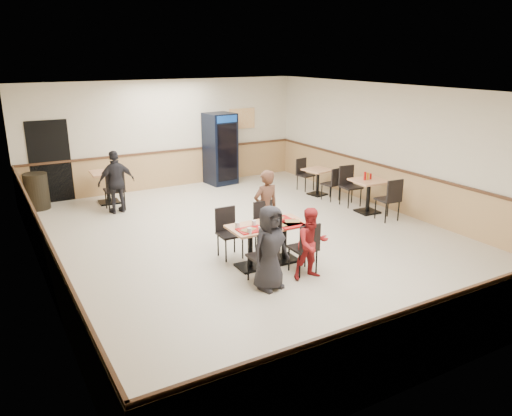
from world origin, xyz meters
TOP-DOWN VIEW (x-y plane):
  - ground at (0.00, 0.00)m, footprint 10.00×10.00m
  - room_shell at (1.78, 2.55)m, footprint 10.00×10.00m
  - main_table at (-0.37, -1.15)m, footprint 1.43×0.73m
  - main_chairs at (-0.42, -1.15)m, footprint 1.29×1.68m
  - diner_woman_left at (-0.84, -2.00)m, footprint 0.76×0.57m
  - diner_woman_right at (-0.03, -2.02)m, footprint 0.65×0.53m
  - diner_man_opposite at (0.10, -0.29)m, footprint 0.58×0.40m
  - lone_diner at (-1.90, 3.27)m, footprint 0.91×0.44m
  - tabletop_clutter at (-0.33, -1.23)m, footprint 1.25×0.71m
  - side_table_near at (3.31, 0.29)m, footprint 0.80×0.80m
  - side_table_near_chair_south at (3.31, -0.35)m, footprint 0.50×0.50m
  - side_table_near_chair_north at (3.31, 0.94)m, footprint 0.50×0.50m
  - side_table_far at (3.20, 2.16)m, footprint 0.76×0.76m
  - side_table_far_chair_south at (3.20, 1.60)m, footprint 0.48×0.48m
  - side_table_far_chair_north at (3.20, 2.73)m, footprint 0.48×0.48m
  - condiment_caddy at (3.28, 0.34)m, footprint 0.23×0.06m
  - back_table at (-1.90, 4.20)m, footprint 0.80×0.80m
  - back_table_chair_lone at (-1.90, 3.54)m, footprint 0.50×0.50m
  - pepsi_cooler at (1.48, 4.59)m, footprint 0.85×0.86m
  - trash_bin at (-3.54, 4.55)m, footprint 0.57×0.57m

SIDE VIEW (x-z plane):
  - ground at x=0.00m, z-range 0.00..0.00m
  - trash_bin at x=-3.54m, z-range 0.00..0.89m
  - side_table_far_chair_south at x=3.20m, z-range 0.00..0.90m
  - side_table_far_chair_north at x=3.20m, z-range 0.00..0.90m
  - side_table_far at x=3.20m, z-range 0.12..0.83m
  - main_chairs at x=-0.42m, z-range 0.00..0.96m
  - main_table at x=-0.37m, z-range 0.13..0.89m
  - side_table_near_chair_south at x=3.31m, z-range 0.00..1.02m
  - side_table_near_chair_north at x=3.31m, z-range 0.00..1.02m
  - back_table_chair_lone at x=-1.90m, z-range 0.00..1.04m
  - side_table_near at x=3.31m, z-range 0.13..0.94m
  - back_table at x=-1.90m, z-range 0.14..0.96m
  - room_shell at x=1.78m, z-range -4.42..5.58m
  - diner_woman_right at x=-0.03m, z-range 0.00..1.25m
  - diner_woman_left at x=-0.84m, z-range 0.00..1.41m
  - lone_diner at x=-1.90m, z-range 0.00..1.51m
  - diner_man_opposite at x=0.10m, z-range 0.00..1.53m
  - tabletop_clutter at x=-0.33m, z-range 0.72..0.84m
  - condiment_caddy at x=3.28m, z-range 0.79..0.99m
  - pepsi_cooler at x=1.48m, z-range 0.00..2.05m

